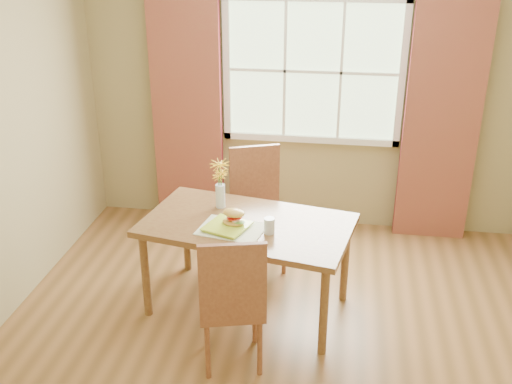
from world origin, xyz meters
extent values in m
cube|color=brown|center=(0.00, 0.00, -0.01)|extent=(4.20, 3.80, 0.02)
cube|color=#9B8D5D|center=(0.00, 1.91, 1.35)|extent=(4.20, 0.02, 2.70)
cube|color=#9B8D5D|center=(0.00, -1.91, 1.35)|extent=(4.20, 0.02, 2.70)
cube|color=beige|center=(0.00, 1.88, 1.50)|extent=(1.50, 0.02, 1.20)
cube|color=white|center=(0.00, 1.85, 0.87)|extent=(1.62, 0.04, 0.06)
cube|color=white|center=(-0.78, 1.85, 1.50)|extent=(0.06, 0.04, 1.32)
cube|color=white|center=(0.78, 1.85, 1.50)|extent=(0.06, 0.04, 1.32)
cube|color=white|center=(0.00, 1.85, 1.50)|extent=(1.50, 0.03, 0.02)
cube|color=maroon|center=(-1.15, 1.78, 1.10)|extent=(0.65, 0.08, 2.20)
cube|color=maroon|center=(1.15, 1.78, 1.10)|extent=(0.65, 0.08, 2.20)
cube|color=brown|center=(-0.35, 0.36, 0.70)|extent=(1.62, 1.11, 0.05)
cylinder|color=brown|center=(-1.07, 0.15, 0.34)|extent=(0.06, 0.06, 0.68)
cylinder|color=brown|center=(0.25, -0.11, 0.34)|extent=(0.06, 0.06, 0.68)
cylinder|color=brown|center=(-0.94, 0.82, 0.34)|extent=(0.06, 0.06, 0.68)
cylinder|color=brown|center=(0.38, 0.57, 0.34)|extent=(0.06, 0.06, 0.68)
cube|color=brown|center=(-0.35, -0.26, 0.44)|extent=(0.50, 0.50, 0.04)
cube|color=brown|center=(-0.30, -0.44, 0.73)|extent=(0.41, 0.13, 0.53)
cylinder|color=brown|center=(-0.47, -0.46, 0.21)|extent=(0.04, 0.04, 0.42)
cylinder|color=brown|center=(-0.15, -0.38, 0.21)|extent=(0.04, 0.04, 0.42)
cylinder|color=brown|center=(-0.55, -0.14, 0.21)|extent=(0.04, 0.04, 0.42)
cylinder|color=brown|center=(-0.23, -0.06, 0.21)|extent=(0.04, 0.04, 0.42)
cube|color=brown|center=(-0.35, 0.98, 0.46)|extent=(0.55, 0.55, 0.04)
cube|color=brown|center=(-0.42, 1.16, 0.75)|extent=(0.41, 0.19, 0.55)
cylinder|color=brown|center=(-0.45, 0.76, 0.22)|extent=(0.04, 0.04, 0.44)
cylinder|color=brown|center=(-0.12, 0.88, 0.22)|extent=(0.04, 0.04, 0.44)
cylinder|color=brown|center=(-0.57, 1.08, 0.22)|extent=(0.04, 0.04, 0.44)
cylinder|color=brown|center=(-0.25, 1.20, 0.22)|extent=(0.04, 0.04, 0.44)
cube|color=#EDF0CB|center=(-0.44, 0.23, 0.73)|extent=(0.50, 0.41, 0.01)
cube|color=#B4D836|center=(-0.47, 0.23, 0.74)|extent=(0.36, 0.36, 0.01)
ellipsoid|color=#EFBC51|center=(-0.43, 0.27, 0.77)|extent=(0.18, 0.14, 0.04)
ellipsoid|color=#4C8C2D|center=(-0.39, 0.25, 0.78)|extent=(0.09, 0.06, 0.01)
cylinder|color=red|center=(-0.44, 0.27, 0.80)|extent=(0.08, 0.08, 0.01)
cylinder|color=red|center=(-0.41, 0.27, 0.81)|extent=(0.08, 0.08, 0.01)
ellipsoid|color=#EFBC51|center=(-0.43, 0.27, 0.84)|extent=(0.18, 0.14, 0.06)
cylinder|color=silver|center=(-0.17, 0.22, 0.78)|extent=(0.08, 0.08, 0.11)
cylinder|color=silver|center=(-0.17, 0.22, 0.78)|extent=(0.07, 0.07, 0.10)
cylinder|color=silver|center=(-0.59, 0.59, 0.82)|extent=(0.07, 0.07, 0.18)
cylinder|color=silver|center=(-0.59, 0.59, 0.77)|extent=(0.06, 0.06, 0.09)
cylinder|color=#3D7028|center=(-0.59, 0.59, 0.90)|extent=(0.01, 0.01, 0.35)
cylinder|color=#3D7028|center=(-0.58, 0.58, 0.87)|extent=(0.01, 0.01, 0.28)
cylinder|color=#3D7028|center=(-0.60, 0.60, 0.85)|extent=(0.01, 0.01, 0.24)
camera|label=1|loc=(0.30, -3.45, 2.70)|focal=42.00mm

